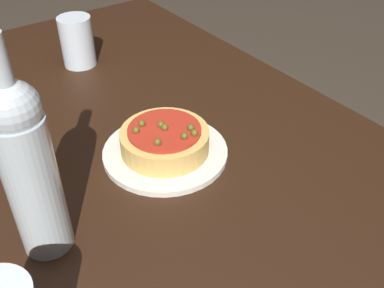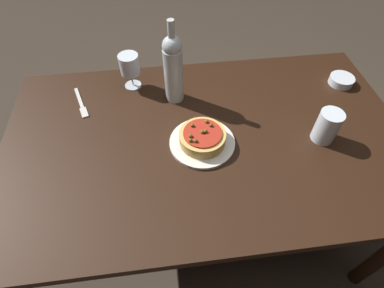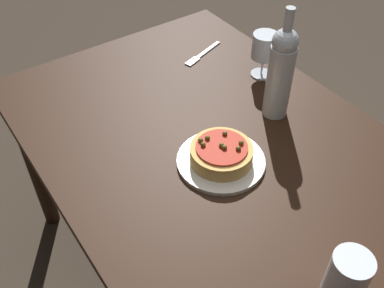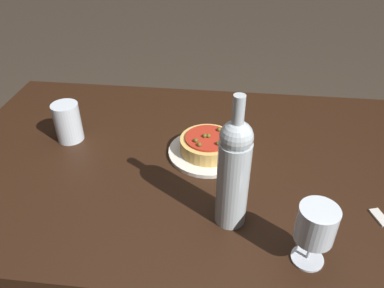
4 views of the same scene
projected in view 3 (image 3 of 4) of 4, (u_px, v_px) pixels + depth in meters
dining_table at (234, 181)px, 1.29m from camera, size 1.54×0.92×0.72m
dinner_plate at (221, 161)px, 1.23m from camera, size 0.24×0.24×0.01m
pizza at (221, 153)px, 1.21m from camera, size 0.17×0.17×0.06m
wine_glass at (265, 47)px, 1.46m from camera, size 0.08×0.08×0.15m
wine_bottle at (281, 71)px, 1.28m from camera, size 0.08×0.08×0.35m
water_cup at (347, 278)px, 0.91m from camera, size 0.08×0.08×0.13m
fork at (201, 55)px, 1.62m from camera, size 0.08×0.19×0.00m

